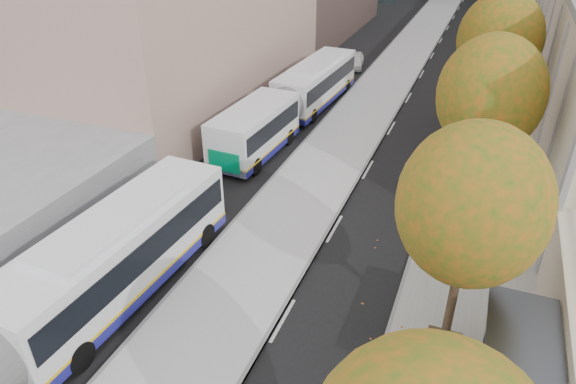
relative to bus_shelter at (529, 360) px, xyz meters
The scene contains 9 objects.
bus_platform 25.96m from the bus_shelter, 111.69° to the left, with size 4.25×150.00×0.15m, color #B4B4B4.
sidewalk 24.19m from the bus_shelter, 93.72° to the left, with size 4.75×150.00×0.08m, color gray.
bus_shelter is the anchor object (origin of this frame).
tree_c 4.23m from the bus_shelter, 135.67° to the left, with size 4.20×4.20×7.28m.
tree_d 11.70m from the bus_shelter, 100.71° to the left, with size 4.40×4.40×7.60m.
tree_e 20.45m from the bus_shelter, 95.95° to the left, with size 4.60×4.60×7.92m.
bus_near 14.02m from the bus_shelter, 164.73° to the right, with size 3.52×18.25×3.02m.
bus_far 22.09m from the bus_shelter, 127.21° to the left, with size 3.38×16.92×2.80m.
distant_car 33.46m from the bus_shelter, 112.83° to the left, with size 1.47×3.66×1.25m, color silver.
Camera 1 is at (3.31, -0.02, 12.64)m, focal length 32.00 mm.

